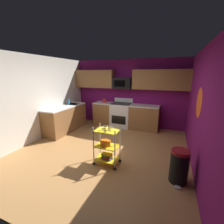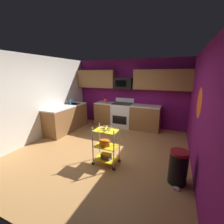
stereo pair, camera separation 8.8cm
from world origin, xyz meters
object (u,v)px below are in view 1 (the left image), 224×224
object	(u,v)px
fruit_bowl	(107,128)
kettle	(105,101)
dish_soap_bottle	(69,102)
oven_range	(121,115)
microwave	(123,83)
rolling_cart	(107,146)
mixing_bowl_large	(105,143)
trash_can	(179,166)
book_stack	(107,156)

from	to	relation	value
fruit_bowl	kettle	size ratio (longest dim) A/B	1.03
dish_soap_bottle	oven_range	bearing A→B (deg)	27.69
microwave	rolling_cart	xyz separation A→B (m)	(0.54, -2.75, -1.25)
mixing_bowl_large	kettle	size ratio (longest dim) A/B	0.95
dish_soap_bottle	trash_can	xyz separation A→B (m)	(3.82, -1.76, -0.69)
rolling_cart	kettle	size ratio (longest dim) A/B	3.47
book_stack	dish_soap_bottle	distance (m)	2.99
microwave	mixing_bowl_large	xyz separation A→B (m)	(0.50, -2.75, -1.18)
oven_range	rolling_cart	distance (m)	2.70
fruit_bowl	kettle	world-z (taller)	kettle
rolling_cart	fruit_bowl	size ratio (longest dim) A/B	3.36
kettle	rolling_cart	bearing A→B (deg)	-64.48
oven_range	dish_soap_bottle	distance (m)	2.06
microwave	mixing_bowl_large	size ratio (longest dim) A/B	2.78
rolling_cart	kettle	bearing A→B (deg)	115.52
dish_soap_bottle	microwave	bearing A→B (deg)	30.30
rolling_cart	trash_can	distance (m)	1.53
trash_can	kettle	bearing A→B (deg)	136.06
fruit_bowl	mixing_bowl_large	distance (m)	0.36
oven_range	rolling_cart	world-z (taller)	oven_range
mixing_bowl_large	trash_can	distance (m)	1.57
microwave	oven_range	bearing A→B (deg)	-89.74
book_stack	oven_range	bearing A→B (deg)	101.58
kettle	microwave	bearing A→B (deg)	8.58
oven_range	mixing_bowl_large	bearing A→B (deg)	-79.26
oven_range	fruit_bowl	bearing A→B (deg)	-78.42
mixing_bowl_large	dish_soap_bottle	size ratio (longest dim) A/B	1.26
mixing_bowl_large	trash_can	size ratio (longest dim) A/B	0.38
trash_can	rolling_cart	bearing A→B (deg)	178.51
oven_range	kettle	xyz separation A→B (m)	(-0.72, -0.00, 0.52)
fruit_bowl	book_stack	bearing A→B (deg)	0.00
rolling_cart	mixing_bowl_large	size ratio (longest dim) A/B	3.63
oven_range	trash_can	world-z (taller)	oven_range
microwave	kettle	xyz separation A→B (m)	(-0.72, -0.11, -0.70)
oven_range	trash_can	bearing A→B (deg)	-52.46
fruit_bowl	kettle	distance (m)	2.93
rolling_cart	trash_can	size ratio (longest dim) A/B	1.39
microwave	kettle	bearing A→B (deg)	-171.42
rolling_cart	dish_soap_bottle	xyz separation A→B (m)	(-2.30, 1.72, 0.57)
fruit_bowl	book_stack	distance (m)	0.68
book_stack	kettle	distance (m)	3.03
oven_range	rolling_cart	size ratio (longest dim) A/B	1.20
mixing_bowl_large	book_stack	size ratio (longest dim) A/B	1.05
rolling_cart	book_stack	bearing A→B (deg)	116.57
oven_range	fruit_bowl	distance (m)	2.73
dish_soap_bottle	rolling_cart	bearing A→B (deg)	-36.78
book_stack	kettle	xyz separation A→B (m)	(-1.26, 2.64, 0.80)
trash_can	oven_range	bearing A→B (deg)	127.54
rolling_cart	fruit_bowl	xyz separation A→B (m)	(-0.00, 0.00, 0.42)
dish_soap_bottle	trash_can	size ratio (longest dim) A/B	0.30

